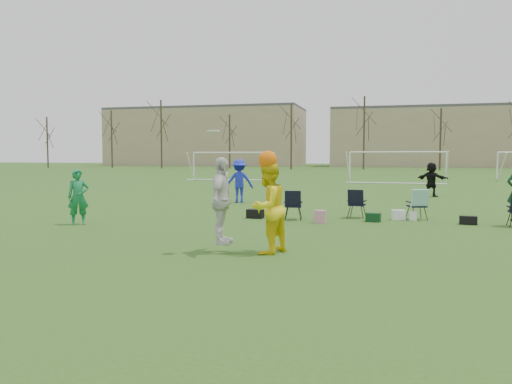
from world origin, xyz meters
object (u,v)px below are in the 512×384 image
(fielder_blue, at_px, (239,181))
(fielder_black, at_px, (431,179))
(goal_mid, at_px, (397,158))
(center_contest, at_px, (250,204))
(fielder_green_near, at_px, (78,197))
(goal_left, at_px, (233,158))

(fielder_blue, relative_size, fielder_black, 1.10)
(fielder_black, xyz_separation_m, goal_mid, (-1.39, 13.53, 1.04))
(fielder_black, height_order, center_contest, center_contest)
(fielder_blue, height_order, center_contest, center_contest)
(fielder_blue, bearing_deg, fielder_black, -167.49)
(fielder_blue, bearing_deg, fielder_green_near, 50.82)
(fielder_black, bearing_deg, goal_mid, -53.55)
(goal_left, bearing_deg, fielder_black, -50.26)
(center_contest, relative_size, goal_mid, 0.36)
(goal_mid, bearing_deg, fielder_blue, -106.80)
(center_contest, height_order, goal_mid, center_contest)
(goal_left, relative_size, goal_mid, 1.00)
(goal_left, bearing_deg, fielder_blue, -77.43)
(fielder_green_near, bearing_deg, goal_left, 62.46)
(fielder_green_near, bearing_deg, fielder_blue, 36.15)
(fielder_green_near, height_order, center_contest, center_contest)
(fielder_green_near, distance_m, goal_mid, 29.13)
(fielder_blue, relative_size, goal_left, 0.26)
(fielder_green_near, bearing_deg, fielder_black, 15.13)
(fielder_green_near, relative_size, goal_left, 0.23)
(goal_mid, bearing_deg, fielder_green_near, -106.14)
(fielder_blue, relative_size, center_contest, 0.74)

